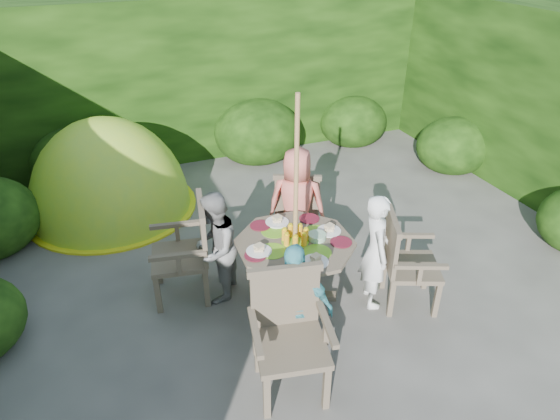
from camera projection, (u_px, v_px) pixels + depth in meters
name	position (u px, v px, depth m)	size (l,w,h in m)	color
ground	(309.00, 277.00, 5.56)	(60.00, 60.00, 0.00)	#4D4A45
hedge_enclosure	(265.00, 131.00, 6.00)	(9.00, 9.00, 2.50)	black
patio_table	(295.00, 251.00, 4.97)	(1.62, 1.62, 0.85)	#493F30
parasol_pole	(296.00, 207.00, 4.72)	(0.04, 0.04, 2.20)	olive
garden_chair_right	(405.00, 261.00, 4.96)	(0.69, 0.73, 0.97)	#493F30
garden_chair_left	(188.00, 250.00, 5.06)	(0.66, 0.71, 1.04)	#493F30
garden_chair_back	(297.00, 205.00, 5.97)	(0.71, 0.68, 0.93)	#493F30
garden_chair_front	(289.00, 332.00, 4.05)	(0.72, 0.66, 1.04)	#493F30
child_right	(376.00, 251.00, 4.92)	(0.45, 0.30, 1.24)	white
child_left	(215.00, 248.00, 5.00)	(0.58, 0.45, 1.20)	gray
child_back	(297.00, 204.00, 5.62)	(0.66, 0.43, 1.35)	#E06C5C
child_front	(293.00, 303.00, 4.27)	(0.71, 0.29, 1.21)	#51B4BE
dome_tent	(114.00, 209.00, 6.87)	(2.25, 2.25, 2.58)	#BADE2A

